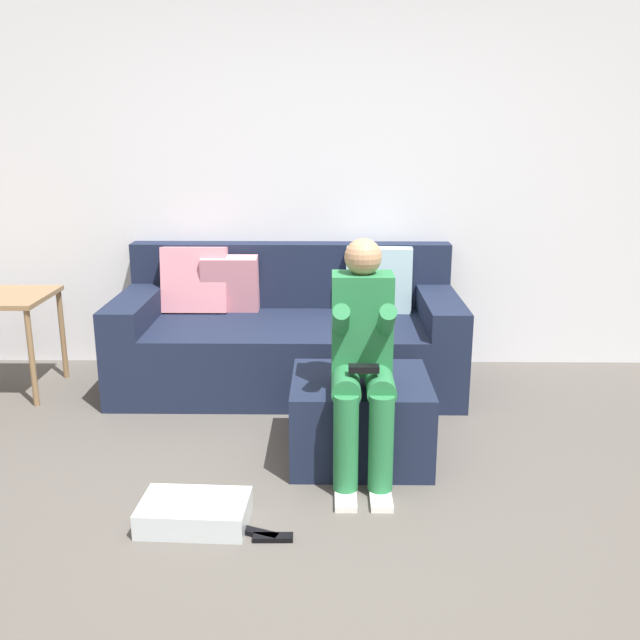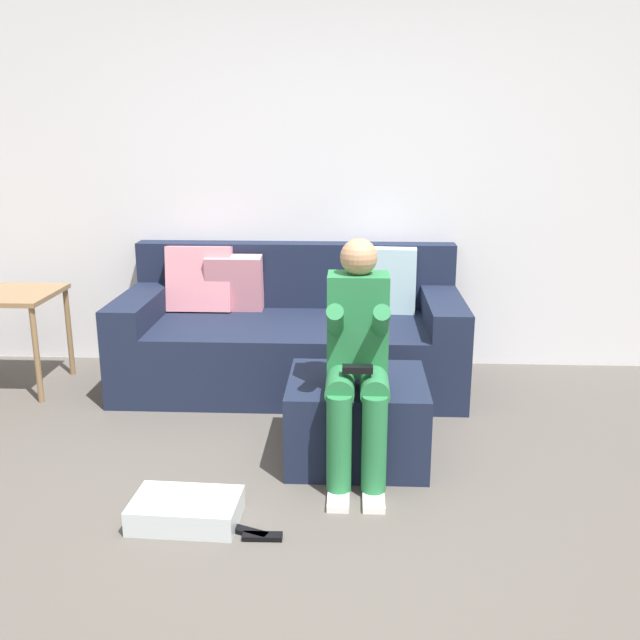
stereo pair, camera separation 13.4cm
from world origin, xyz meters
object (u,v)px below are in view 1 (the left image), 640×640
object	(u,v)px
person_seated	(363,355)
remote_near_ottoman	(273,538)
remote_by_storage_bin	(260,534)
storage_bin	(194,513)
ottoman	(360,418)
side_table	(1,309)
couch_sectional	(288,336)

from	to	relation	value
person_seated	remote_near_ottoman	xyz separation A→B (m)	(-0.39, -0.60, -0.61)
remote_by_storage_bin	storage_bin	bearing A→B (deg)	-174.92
storage_bin	remote_by_storage_bin	distance (m)	0.31
ottoman	person_seated	bearing A→B (deg)	-90.81
ottoman	side_table	world-z (taller)	side_table
person_seated	side_table	xyz separation A→B (m)	(-2.23, 1.11, -0.07)
couch_sectional	person_seated	xyz separation A→B (m)	(0.43, -1.29, 0.30)
ottoman	remote_by_storage_bin	distance (m)	0.91
ottoman	couch_sectional	bearing A→B (deg)	111.61
couch_sectional	remote_by_storage_bin	bearing A→B (deg)	-90.35
couch_sectional	side_table	size ratio (longest dim) A/B	3.43
storage_bin	remote_near_ottoman	bearing A→B (deg)	-18.77
ottoman	storage_bin	xyz separation A→B (m)	(-0.74, -0.67, -0.16)
side_table	couch_sectional	bearing A→B (deg)	5.91
couch_sectional	remote_near_ottoman	distance (m)	1.92
couch_sectional	storage_bin	distance (m)	1.82
remote_near_ottoman	remote_by_storage_bin	bearing A→B (deg)	152.20
couch_sectional	person_seated	world-z (taller)	person_seated
person_seated	storage_bin	distance (m)	1.05
person_seated	storage_bin	bearing A→B (deg)	-146.78
couch_sectional	person_seated	distance (m)	1.39
couch_sectional	ottoman	xyz separation A→B (m)	(0.44, -1.10, -0.11)
remote_by_storage_bin	couch_sectional	bearing A→B (deg)	111.92
person_seated	remote_by_storage_bin	xyz separation A→B (m)	(-0.45, -0.57, -0.61)
couch_sectional	side_table	distance (m)	1.82
person_seated	couch_sectional	bearing A→B (deg)	108.57
side_table	remote_near_ottoman	distance (m)	2.57
storage_bin	side_table	distance (m)	2.24
couch_sectional	storage_bin	bearing A→B (deg)	-99.71
person_seated	side_table	bearing A→B (deg)	153.67
couch_sectional	side_table	bearing A→B (deg)	-174.09
couch_sectional	storage_bin	xyz separation A→B (m)	(-0.30, -1.78, -0.27)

